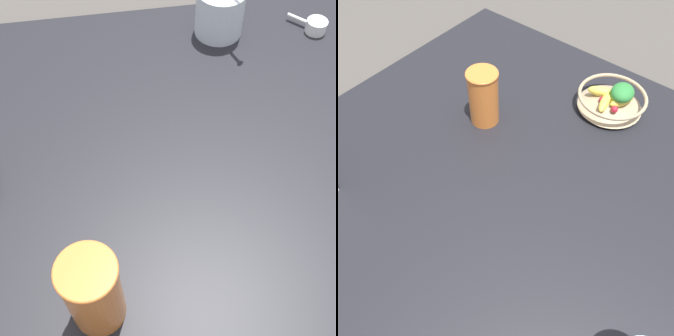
{
  "view_description": "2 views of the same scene",
  "coord_description": "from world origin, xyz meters",
  "views": [
    {
      "loc": [
        -0.03,
        -0.39,
        0.74
      ],
      "look_at": [
        0.04,
        0.05,
        0.1
      ],
      "focal_mm": 50.0,
      "sensor_mm": 36.0,
      "label": 1
    },
    {
      "loc": [
        0.38,
        0.31,
        0.7
      ],
      "look_at": [
        0.02,
        0.02,
        0.08
      ],
      "focal_mm": 35.0,
      "sensor_mm": 36.0,
      "label": 2
    }
  ],
  "objects": [
    {
      "name": "ground_plane",
      "position": [
        0.0,
        0.0,
        0.0
      ],
      "size": [
        6.0,
        6.0,
        0.0
      ],
      "primitive_type": "plane",
      "color": "#4C4742"
    },
    {
      "name": "countertop",
      "position": [
        0.0,
        0.0,
        0.02
      ],
      "size": [
        1.11,
        1.11,
        0.04
      ],
      "color": "black",
      "rests_on": "ground_plane"
    },
    {
      "name": "fruit_bowl",
      "position": [
        -0.36,
        0.1,
        0.07
      ],
      "size": [
        0.19,
        0.19,
        0.09
      ],
      "color": "tan",
      "rests_on": "countertop"
    },
    {
      "name": "drinking_cup",
      "position": [
        -0.1,
        -0.15,
        0.12
      ],
      "size": [
        0.08,
        0.08,
        0.16
      ],
      "color": "orange",
      "rests_on": "countertop"
    }
  ]
}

